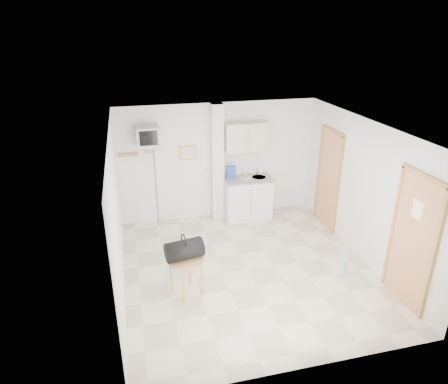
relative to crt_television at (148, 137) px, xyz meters
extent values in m
plane|color=beige|center=(1.45, -2.02, -1.94)|extent=(4.50, 4.50, 0.00)
cube|color=white|center=(1.45, 0.23, -0.69)|extent=(4.20, 0.04, 2.50)
cube|color=white|center=(1.45, -4.27, -0.69)|extent=(4.20, 0.04, 2.50)
cube|color=white|center=(-0.65, -2.02, -0.69)|extent=(0.04, 4.50, 2.50)
cube|color=white|center=(3.55, -2.02, -0.69)|extent=(0.04, 4.50, 2.50)
cube|color=white|center=(1.45, -2.02, 0.56)|extent=(4.20, 4.50, 0.04)
cube|color=white|center=(1.40, 0.12, -0.69)|extent=(0.25, 0.22, 2.50)
cube|color=#E49158|center=(0.80, 0.21, -0.44)|extent=(0.36, 0.03, 0.30)
cube|color=silver|center=(0.80, 0.19, -0.44)|extent=(0.28, 0.01, 0.22)
cube|color=#B77B4D|center=(-0.40, 0.20, -0.39)|extent=(0.40, 0.05, 0.06)
cube|color=white|center=(1.13, 0.22, -0.99)|extent=(0.15, 0.02, 0.08)
cylinder|color=#B77B4D|center=(-0.55, 0.14, -0.40)|extent=(0.02, 0.08, 0.02)
cylinder|color=#B77B4D|center=(-0.40, 0.14, -0.40)|extent=(0.02, 0.08, 0.02)
cylinder|color=#B77B4D|center=(-0.25, 0.14, -0.40)|extent=(0.02, 0.08, 0.02)
cube|color=olive|center=(3.52, -0.77, -0.94)|extent=(0.04, 0.75, 2.00)
cube|color=brown|center=(3.52, -0.77, -0.94)|extent=(0.06, 0.87, 2.06)
cube|color=olive|center=(3.52, -3.37, -0.93)|extent=(0.04, 0.82, 2.02)
cube|color=brown|center=(3.52, -3.37, -0.93)|extent=(0.06, 0.94, 2.08)
cube|color=white|center=(3.50, -3.37, -0.39)|extent=(0.01, 0.20, 0.28)
cube|color=white|center=(2.03, -0.05, -1.50)|extent=(1.00, 0.55, 0.88)
cube|color=gray|center=(2.03, -0.05, -1.04)|extent=(1.03, 0.58, 0.04)
cylinder|color=#B7B7BA|center=(2.28, -0.05, -1.04)|extent=(0.30, 0.30, 0.05)
cylinder|color=#B7B7BA|center=(2.28, 0.09, -0.94)|extent=(0.02, 0.02, 0.16)
cylinder|color=#B7B7BA|center=(2.28, 0.03, -0.86)|extent=(0.02, 0.13, 0.02)
cube|color=#C0B699|center=(2.00, 0.07, -0.14)|extent=(0.90, 0.32, 0.60)
cube|color=#24449A|center=(1.67, 0.00, -0.87)|extent=(0.19, 0.07, 0.29)
cylinder|color=white|center=(1.98, -0.06, -1.01)|extent=(0.22, 0.22, 0.01)
sphere|color=tan|center=(1.98, -0.06, -0.96)|extent=(0.11, 0.11, 0.11)
cube|color=slate|center=(0.00, 0.07, -0.21)|extent=(0.36, 0.32, 0.02)
cube|color=slate|center=(0.00, 0.20, -0.29)|extent=(0.10, 0.06, 0.20)
cube|color=#A8A7AA|center=(0.00, 0.00, 0.01)|extent=(0.44, 0.42, 0.40)
cube|color=black|center=(0.00, -0.22, 0.03)|extent=(0.34, 0.02, 0.28)
cylinder|color=black|center=(0.10, 0.21, -1.07)|extent=(0.01, 0.01, 1.73)
cylinder|color=#B77B4D|center=(0.31, -2.44, -1.30)|extent=(0.57, 0.57, 0.03)
cylinder|color=#B77B4D|center=(0.55, -2.52, -1.62)|extent=(0.04, 0.04, 0.62)
cylinder|color=#B77B4D|center=(0.40, -2.21, -1.62)|extent=(0.04, 0.04, 0.62)
cylinder|color=#B77B4D|center=(0.08, -2.36, -1.62)|extent=(0.04, 0.04, 0.62)
cylinder|color=#B77B4D|center=(0.23, -2.67, -1.62)|extent=(0.04, 0.04, 0.62)
cylinder|color=black|center=(0.29, -2.44, -1.13)|extent=(0.61, 0.41, 0.31)
torus|color=black|center=(0.29, -2.44, -0.98)|extent=(0.07, 0.24, 0.24)
cylinder|color=#9BB2CD|center=(3.04, -2.46, -1.79)|extent=(0.11, 0.11, 0.29)
cylinder|color=#9BB2CD|center=(3.04, -2.46, -1.63)|extent=(0.03, 0.03, 0.04)
camera|label=1|loc=(-0.37, -7.65, 2.04)|focal=32.00mm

